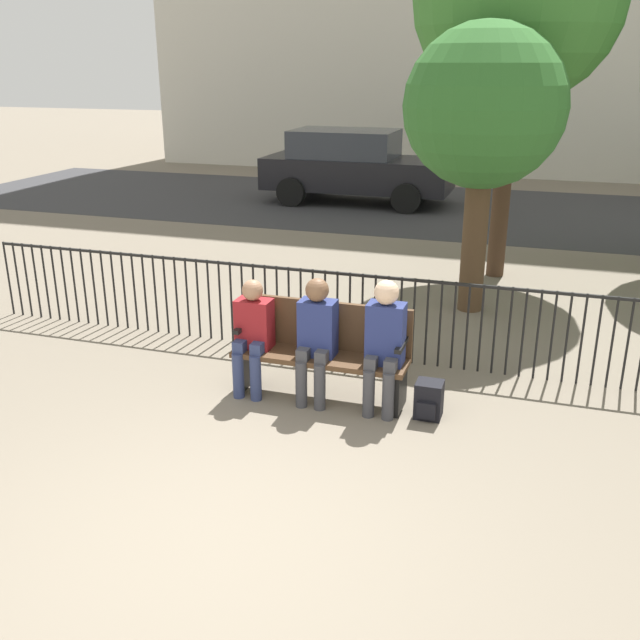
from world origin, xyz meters
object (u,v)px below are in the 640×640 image
seated_person_0 (252,331)px  parked_car_1 (354,165)px  seated_person_2 (384,339)px  tree_0 (484,110)px  backpack (429,400)px  park_bench (323,348)px  seated_person_1 (316,334)px

seated_person_0 → parked_car_1: (-1.71, 9.94, 0.21)m
seated_person_0 → seated_person_2: size_ratio=0.91×
seated_person_0 → tree_0: size_ratio=0.32×
seated_person_2 → parked_car_1: parked_car_1 is taller
seated_person_0 → backpack: 1.78m
park_bench → backpack: (1.06, -0.15, -0.32)m
seated_person_1 → backpack: seated_person_1 is taller
seated_person_1 → seated_person_2: (0.65, 0.00, 0.02)m
seated_person_0 → seated_person_1: 0.64m
park_bench → tree_0: bearing=70.7°
park_bench → seated_person_0: 0.69m
backpack → parked_car_1: (-3.44, 9.95, 0.67)m
tree_0 → seated_person_0: bearing=-118.6°
seated_person_2 → tree_0: tree_0 is taller
park_bench → parked_car_1: bearing=103.6°
seated_person_0 → seated_person_1: size_ratio=0.94×
seated_person_0 → seated_person_2: bearing=0.3°
park_bench → backpack: bearing=-7.9°
parked_car_1 → park_bench: bearing=-76.4°
seated_person_0 → tree_0: tree_0 is taller
backpack → seated_person_0: bearing=179.5°
seated_person_2 → backpack: (0.43, -0.02, -0.53)m
park_bench → seated_person_1: seated_person_1 is taller
seated_person_0 → seated_person_1: (0.64, 0.00, 0.04)m
seated_person_2 → backpack: 0.69m
seated_person_0 → backpack: bearing=-0.5°
seated_person_0 → seated_person_2: (1.29, 0.01, 0.07)m
backpack → tree_0: tree_0 is taller
seated_person_1 → parked_car_1: size_ratio=0.29×
seated_person_0 → backpack: (1.72, -0.01, -0.47)m
seated_person_1 → tree_0: tree_0 is taller
seated_person_1 → backpack: bearing=-1.0°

